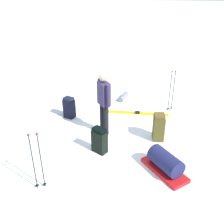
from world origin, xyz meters
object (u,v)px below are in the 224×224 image
at_px(backpack_bright, 69,108).
at_px(ski_poles_planted_near, 172,89).
at_px(backpack_large_dark, 100,140).
at_px(ski_poles_planted_far, 37,159).
at_px(sleeping_mat_rolled, 123,97).
at_px(backpack_small_spare, 159,127).
at_px(ski_pair_near, 137,113).
at_px(skier_standing, 104,101).
at_px(gear_sled, 165,163).

distance_m(backpack_bright, ski_poles_planted_near, 3.15).
height_order(backpack_large_dark, ski_poles_planted_far, ski_poles_planted_far).
bearing_deg(sleeping_mat_rolled, backpack_small_spare, 111.26).
bearing_deg(ski_pair_near, backpack_small_spare, 109.14).
bearing_deg(skier_standing, backpack_large_dark, 87.16).
bearing_deg(backpack_small_spare, skier_standing, -10.29).
relative_size(gear_sled, sleeping_mat_rolled, 2.12).
relative_size(skier_standing, backpack_bright, 2.65).
distance_m(ski_poles_planted_near, ski_poles_planted_far, 4.70).
height_order(backpack_large_dark, gear_sled, backpack_large_dark).
xyz_separation_m(backpack_bright, ski_poles_planted_near, (-3.06, -0.63, 0.41)).
bearing_deg(gear_sled, backpack_large_dark, -23.91).
bearing_deg(skier_standing, backpack_small_spare, 169.71).
distance_m(skier_standing, ski_poles_planted_near, 2.43).
xyz_separation_m(skier_standing, ski_poles_planted_near, (-1.96, -1.43, -0.23)).
distance_m(skier_standing, ski_poles_planted_far, 2.42).
distance_m(ski_pair_near, ski_poles_planted_far, 3.91).
xyz_separation_m(backpack_small_spare, sleeping_mat_rolled, (0.93, -2.39, -0.27)).
distance_m(backpack_large_dark, sleeping_mat_rolled, 3.06).
bearing_deg(ski_poles_planted_near, ski_poles_planted_far, 49.19).
height_order(ski_poles_planted_near, ski_poles_planted_far, ski_poles_planted_near).
bearing_deg(gear_sled, backpack_bright, -42.48).
bearing_deg(ski_poles_planted_near, skier_standing, 36.10).
height_order(skier_standing, backpack_large_dark, skier_standing).
distance_m(backpack_small_spare, sleeping_mat_rolled, 2.58).
height_order(skier_standing, backpack_small_spare, skier_standing).
bearing_deg(backpack_bright, backpack_large_dark, 122.45).
xyz_separation_m(ski_poles_planted_near, sleeping_mat_rolled, (1.47, -0.70, -0.63)).
relative_size(ski_pair_near, backpack_large_dark, 2.93).
bearing_deg(sleeping_mat_rolled, backpack_bright, 40.00).
distance_m(skier_standing, ski_pair_near, 1.74).
xyz_separation_m(backpack_bright, ski_poles_planted_far, (0.01, 2.93, 0.40)).
relative_size(skier_standing, ski_pair_near, 0.89).
height_order(skier_standing, gear_sled, skier_standing).
relative_size(ski_poles_planted_near, ski_poles_planted_far, 1.01).
height_order(ski_pair_near, sleeping_mat_rolled, sleeping_mat_rolled).
relative_size(ski_poles_planted_near, gear_sled, 1.11).
bearing_deg(gear_sled, backpack_small_spare, -89.10).
distance_m(ski_pair_near, backpack_large_dark, 2.25).
height_order(ski_pair_near, backpack_small_spare, backpack_small_spare).
relative_size(ski_pair_near, ski_poles_planted_near, 1.47).
distance_m(ski_pair_near, backpack_small_spare, 1.51).
bearing_deg(backpack_bright, backpack_small_spare, 157.29).
xyz_separation_m(ski_poles_planted_near, ski_poles_planted_far, (3.07, 3.56, -0.01)).
bearing_deg(ski_poles_planted_near, backpack_large_dark, 48.98).
bearing_deg(backpack_small_spare, ski_pair_near, -70.86).
bearing_deg(ski_poles_planted_near, sleeping_mat_rolled, -25.56).
relative_size(ski_pair_near, backpack_small_spare, 2.62).
relative_size(ski_pair_near, gear_sled, 1.63).
bearing_deg(ski_poles_planted_far, skier_standing, -117.62).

